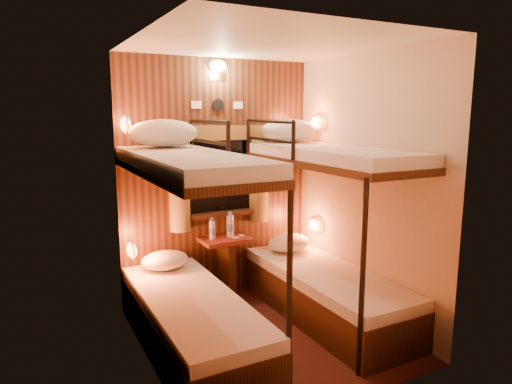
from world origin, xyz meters
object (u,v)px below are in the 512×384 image
bunk_left (191,284)px  bunk_right (326,259)px  bottle_left (212,230)px  bottle_right (230,226)px  table (226,260)px

bunk_left → bunk_right: bearing=0.0°
bottle_left → bottle_right: size_ratio=0.83×
table → bottle_right: size_ratio=2.53×
bunk_left → bottle_right: bunk_left is taller
table → bottle_left: bottle_left is taller
bunk_right → bottle_left: 1.13m
bottle_left → bunk_left: bearing=-122.6°
bunk_right → bottle_right: bearing=127.5°
bunk_right → bottle_left: bearing=134.8°
bunk_left → bottle_right: size_ratio=7.33×
bunk_right → bottle_right: bunk_right is taller
table → bottle_left: 0.36m
bunk_left → bunk_right: same height
bunk_right → table: 1.02m
bunk_left → bottle_right: bearing=48.5°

